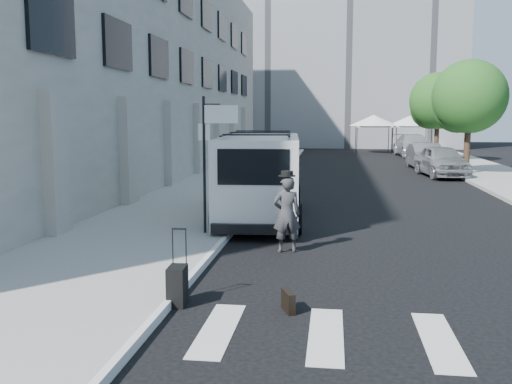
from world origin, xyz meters
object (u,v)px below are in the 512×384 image
(businessman, at_px, (287,214))
(cargo_van, at_px, (261,177))
(briefcase, at_px, (288,301))
(suitcase, at_px, (177,286))
(parked_car_b, at_px, (426,156))
(parked_car_c, at_px, (413,146))
(parked_car_a, at_px, (442,161))

(businessman, xyz_separation_m, cargo_van, (-1.13, 4.14, 0.42))
(briefcase, bearing_deg, businessman, 74.03)
(suitcase, relative_size, parked_car_b, 0.28)
(suitcase, height_order, parked_car_c, parked_car_c)
(parked_car_b, xyz_separation_m, parked_car_c, (0.72, 10.56, 0.09))
(parked_car_a, xyz_separation_m, parked_car_b, (-0.17, 4.11, -0.06))
(suitcase, bearing_deg, parked_car_c, 73.74)
(businessman, distance_m, parked_car_a, 18.69)
(businessman, distance_m, parked_car_c, 32.94)
(parked_car_a, height_order, parked_car_b, parked_car_a)
(businessman, xyz_separation_m, parked_car_b, (6.46, 21.59, -0.13))
(parked_car_b, bearing_deg, parked_car_a, -89.80)
(briefcase, height_order, parked_car_b, parked_car_b)
(suitcase, xyz_separation_m, parked_car_b, (7.98, 25.58, 0.42))
(suitcase, height_order, parked_car_b, parked_car_b)
(parked_car_a, height_order, parked_car_c, parked_car_c)
(cargo_van, bearing_deg, parked_car_b, 62.49)
(parked_car_b, height_order, parked_car_c, parked_car_c)
(briefcase, distance_m, cargo_van, 8.42)
(briefcase, distance_m, suitcase, 1.88)
(briefcase, height_order, suitcase, suitcase)
(cargo_van, relative_size, parked_car_a, 1.44)
(suitcase, relative_size, cargo_van, 0.18)
(suitcase, distance_m, parked_car_b, 26.80)
(suitcase, xyz_separation_m, parked_car_a, (8.15, 21.47, 0.48))
(parked_car_a, bearing_deg, cargo_van, -126.71)
(briefcase, distance_m, parked_car_c, 36.85)
(cargo_van, bearing_deg, businessman, -78.70)
(briefcase, bearing_deg, parked_car_a, 52.75)
(businessman, xyz_separation_m, suitcase, (-1.52, -4.00, -0.55))
(parked_car_c, bearing_deg, parked_car_b, -98.00)
(parked_car_b, bearing_deg, briefcase, -105.52)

